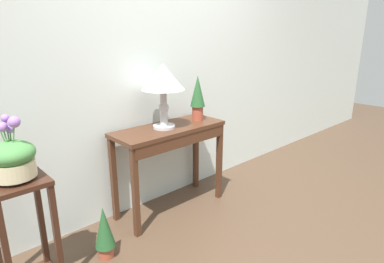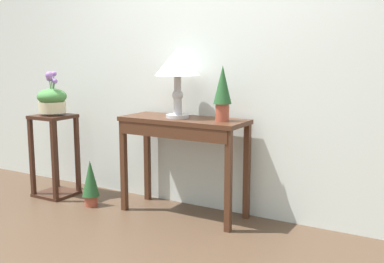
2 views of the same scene
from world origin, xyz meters
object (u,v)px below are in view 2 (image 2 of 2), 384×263
object	(u,v)px
potted_plant_on_console	(223,91)
pedestal_stand_left	(55,156)
potted_plant_floor	(90,181)
table_lamp	(178,66)
console_table	(182,135)
planter_bowl_wide	(52,100)

from	to	relation	value
potted_plant_on_console	pedestal_stand_left	size ratio (longest dim) A/B	0.55
potted_plant_floor	table_lamp	bearing A→B (deg)	17.16
console_table	table_lamp	world-z (taller)	table_lamp
planter_bowl_wide	potted_plant_floor	size ratio (longest dim) A/B	0.96
table_lamp	pedestal_stand_left	bearing A→B (deg)	-172.72
console_table	potted_plant_floor	distance (m)	0.93
console_table	potted_plant_on_console	bearing A→B (deg)	3.36
console_table	planter_bowl_wide	size ratio (longest dim) A/B	2.61
table_lamp	potted_plant_floor	size ratio (longest dim) A/B	1.34
table_lamp	planter_bowl_wide	xyz separation A→B (m)	(-1.23, -0.16, -0.31)
console_table	pedestal_stand_left	world-z (taller)	console_table
planter_bowl_wide	potted_plant_on_console	bearing A→B (deg)	5.46
potted_plant_floor	planter_bowl_wide	bearing A→B (deg)	171.75
pedestal_stand_left	potted_plant_floor	size ratio (longest dim) A/B	1.85
console_table	pedestal_stand_left	xyz separation A→B (m)	(-1.28, -0.13, -0.29)
console_table	planter_bowl_wide	bearing A→B (deg)	-173.98
potted_plant_on_console	planter_bowl_wide	bearing A→B (deg)	-174.54
potted_plant_on_console	pedestal_stand_left	world-z (taller)	potted_plant_on_console
potted_plant_on_console	potted_plant_floor	distance (m)	1.41
table_lamp	potted_plant_floor	world-z (taller)	table_lamp
console_table	table_lamp	bearing A→B (deg)	157.50
pedestal_stand_left	planter_bowl_wide	distance (m)	0.51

